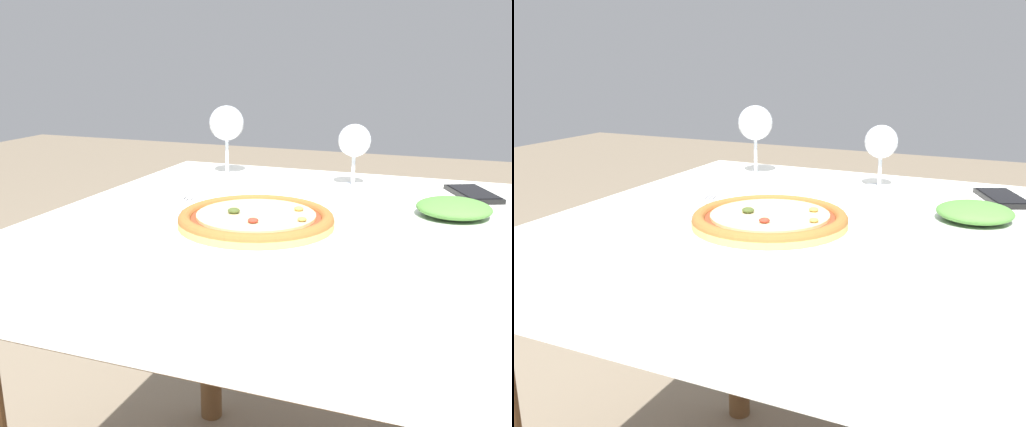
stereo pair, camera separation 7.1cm
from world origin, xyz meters
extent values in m
cube|color=brown|center=(0.00, 0.00, 0.69)|extent=(1.03, 0.88, 0.04)
cube|color=silver|center=(0.00, 0.00, 0.71)|extent=(1.13, 0.98, 0.01)
cylinder|color=brown|center=(-0.46, 0.38, 0.34)|extent=(0.06, 0.06, 0.67)
cylinder|color=white|center=(-0.16, -0.05, 0.72)|extent=(0.28, 0.28, 0.01)
cylinder|color=tan|center=(-0.16, -0.05, 0.73)|extent=(0.26, 0.26, 0.01)
torus|color=#935B28|center=(-0.16, -0.05, 0.73)|extent=(0.26, 0.26, 0.02)
cylinder|color=#BC381E|center=(-0.16, -0.05, 0.74)|extent=(0.22, 0.22, 0.00)
cylinder|color=beige|center=(-0.16, -0.05, 0.74)|extent=(0.20, 0.20, 0.00)
ellipsoid|color=#BC9342|center=(-0.07, -0.07, 0.75)|extent=(0.01, 0.01, 0.01)
ellipsoid|color=#425123|center=(-0.19, -0.06, 0.75)|extent=(0.02, 0.02, 0.01)
ellipsoid|color=#A83323|center=(-0.14, -0.10, 0.75)|extent=(0.02, 0.02, 0.01)
ellipsoid|color=#BC9342|center=(-0.10, -0.01, 0.75)|extent=(0.02, 0.02, 0.01)
cube|color=silver|center=(-0.34, 0.01, 0.71)|extent=(0.04, 0.11, 0.00)
cube|color=silver|center=(-0.35, 0.07, 0.71)|extent=(0.03, 0.02, 0.00)
cube|color=silver|center=(-0.37, 0.09, 0.71)|extent=(0.01, 0.04, 0.00)
cube|color=silver|center=(-0.36, 0.10, 0.71)|extent=(0.01, 0.04, 0.00)
cube|color=silver|center=(-0.35, 0.10, 0.71)|extent=(0.01, 0.04, 0.00)
cube|color=silver|center=(-0.35, 0.10, 0.71)|extent=(0.01, 0.04, 0.00)
cylinder|color=silver|center=(-0.39, 0.35, 0.71)|extent=(0.06, 0.06, 0.00)
cylinder|color=silver|center=(-0.39, 0.35, 0.76)|extent=(0.01, 0.01, 0.09)
sphere|color=silver|center=(-0.39, 0.35, 0.84)|extent=(0.08, 0.08, 0.08)
cylinder|color=silver|center=(-0.07, 0.33, 0.71)|extent=(0.07, 0.07, 0.00)
cylinder|color=silver|center=(-0.07, 0.33, 0.75)|extent=(0.01, 0.01, 0.07)
sphere|color=silver|center=(-0.07, 0.33, 0.82)|extent=(0.07, 0.07, 0.07)
cube|color=black|center=(0.18, 0.34, 0.72)|extent=(0.12, 0.16, 0.01)
cube|color=black|center=(0.18, 0.34, 0.72)|extent=(0.11, 0.14, 0.00)
cylinder|color=white|center=(0.15, 0.12, 0.72)|extent=(0.22, 0.22, 0.01)
ellipsoid|color=#4C8438|center=(0.15, 0.12, 0.74)|extent=(0.13, 0.13, 0.03)
camera|label=1|loc=(0.16, -0.91, 1.00)|focal=40.00mm
camera|label=2|loc=(0.23, -0.88, 1.00)|focal=40.00mm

